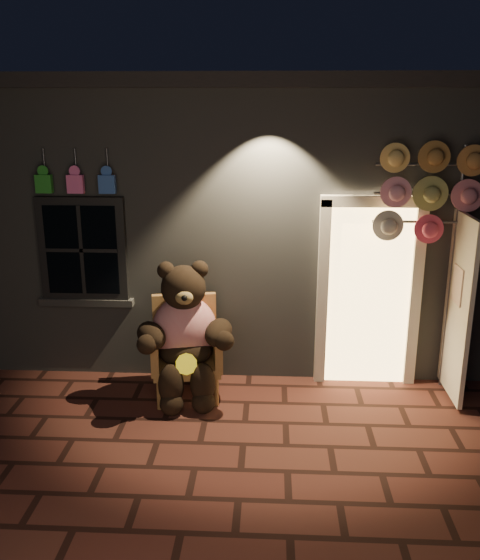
{
  "coord_description": "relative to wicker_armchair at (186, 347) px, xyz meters",
  "views": [
    {
      "loc": [
        0.24,
        -4.99,
        3.15
      ],
      "look_at": [
        -0.08,
        1.0,
        1.35
      ],
      "focal_mm": 38.0,
      "sensor_mm": 36.0,
      "label": 1
    }
  ],
  "objects": [
    {
      "name": "ground",
      "position": [
        0.69,
        -1.06,
        -0.55
      ],
      "size": [
        60.0,
        60.0,
        0.0
      ],
      "primitive_type": "plane",
      "color": "#4E261D",
      "rests_on": "ground"
    },
    {
      "name": "shop_building",
      "position": [
        0.69,
        2.93,
        1.19
      ],
      "size": [
        7.3,
        5.95,
        3.51
      ],
      "color": "slate",
      "rests_on": "ground"
    },
    {
      "name": "wicker_armchair",
      "position": [
        0.0,
        0.0,
        0.0
      ],
      "size": [
        0.85,
        0.79,
        1.09
      ],
      "rotation": [
        0.0,
        0.0,
        0.18
      ],
      "color": "#A0703E",
      "rests_on": "ground"
    },
    {
      "name": "hat_rack",
      "position": [
        2.72,
        0.22,
        1.72
      ],
      "size": [
        1.57,
        0.22,
        2.76
      ],
      "color": "#59595E",
      "rests_on": "ground"
    },
    {
      "name": "teddy_bear",
      "position": [
        0.02,
        -0.14,
        0.22
      ],
      "size": [
        1.12,
        0.95,
        1.56
      ],
      "rotation": [
        0.0,
        0.0,
        0.18
      ],
      "color": "red",
      "rests_on": "ground"
    }
  ]
}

